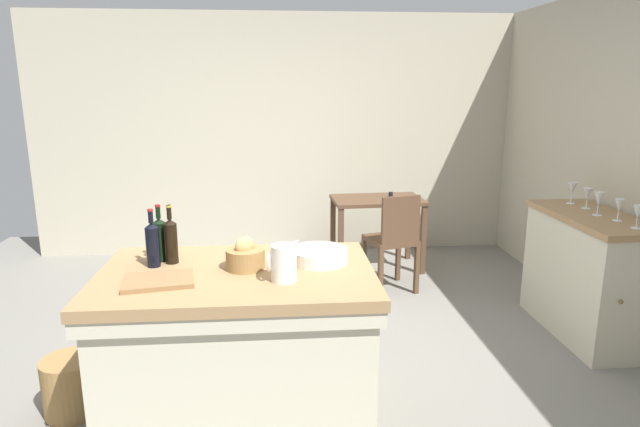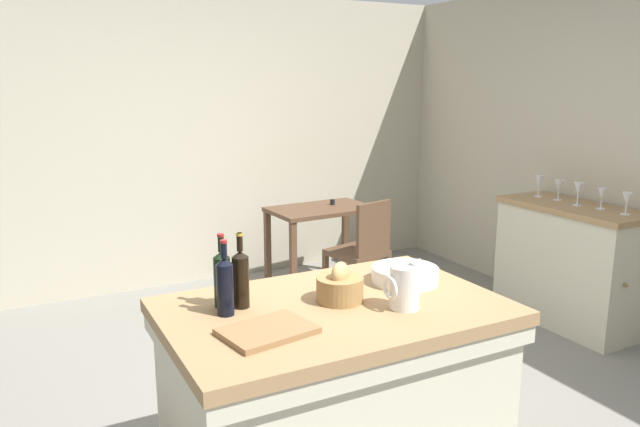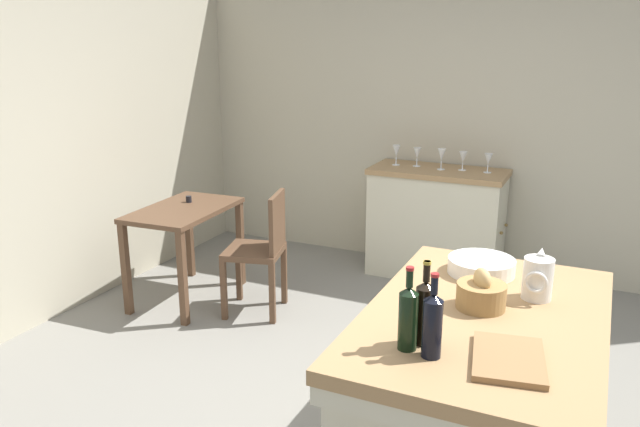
# 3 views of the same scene
# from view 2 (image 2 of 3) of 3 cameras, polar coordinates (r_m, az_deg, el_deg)

# --- Properties ---
(ground_plane) EXTENTS (6.76, 6.76, 0.00)m
(ground_plane) POSITION_cam_2_polar(r_m,az_deg,el_deg) (3.67, 0.31, -17.64)
(ground_plane) COLOR slate
(wall_back) EXTENTS (5.32, 0.12, 2.60)m
(wall_back) POSITION_cam_2_polar(r_m,az_deg,el_deg) (5.64, -12.24, 6.62)
(wall_back) COLOR #B2AA93
(wall_back) RESTS_ON ground
(wall_right) EXTENTS (0.12, 5.20, 2.60)m
(wall_right) POSITION_cam_2_polar(r_m,az_deg,el_deg) (4.99, 27.82, 4.77)
(wall_right) COLOR #B2AA93
(wall_right) RESTS_ON ground
(island_table) EXTENTS (1.47, 0.96, 0.88)m
(island_table) POSITION_cam_2_polar(r_m,az_deg,el_deg) (2.85, 1.28, -16.20)
(island_table) COLOR #99754C
(island_table) RESTS_ON ground
(side_cabinet) EXTENTS (0.52, 1.13, 0.93)m
(side_cabinet) POSITION_cam_2_polar(r_m,az_deg,el_deg) (5.03, 22.40, -4.43)
(side_cabinet) COLOR #99754C
(side_cabinet) RESTS_ON ground
(writing_desk) EXTENTS (0.93, 0.60, 0.79)m
(writing_desk) POSITION_cam_2_polar(r_m,az_deg,el_deg) (5.42, 0.11, -0.66)
(writing_desk) COLOR #513826
(writing_desk) RESTS_ON ground
(wooden_chair) EXTENTS (0.49, 0.49, 0.91)m
(wooden_chair) POSITION_cam_2_polar(r_m,az_deg,el_deg) (4.90, 3.97, -3.49)
(wooden_chair) COLOR #513826
(wooden_chair) RESTS_ON ground
(pitcher) EXTENTS (0.17, 0.13, 0.23)m
(pitcher) POSITION_cam_2_polar(r_m,az_deg,el_deg) (2.63, 7.91, -6.81)
(pitcher) COLOR silver
(pitcher) RESTS_ON island_table
(wash_bowl) EXTENTS (0.32, 0.32, 0.08)m
(wash_bowl) POSITION_cam_2_polar(r_m,az_deg,el_deg) (2.98, 7.97, -5.71)
(wash_bowl) COLOR silver
(wash_bowl) RESTS_ON island_table
(bread_basket) EXTENTS (0.21, 0.21, 0.18)m
(bread_basket) POSITION_cam_2_polar(r_m,az_deg,el_deg) (2.70, 1.87, -6.91)
(bread_basket) COLOR olive
(bread_basket) RESTS_ON island_table
(cutting_board) EXTENTS (0.38, 0.30, 0.02)m
(cutting_board) POSITION_cam_2_polar(r_m,az_deg,el_deg) (2.39, -4.96, -10.91)
(cutting_board) COLOR olive
(cutting_board) RESTS_ON island_table
(wine_bottle_dark) EXTENTS (0.07, 0.07, 0.33)m
(wine_bottle_dark) POSITION_cam_2_polar(r_m,az_deg,el_deg) (2.63, -7.45, -5.97)
(wine_bottle_dark) COLOR black
(wine_bottle_dark) RESTS_ON island_table
(wine_bottle_amber) EXTENTS (0.07, 0.07, 0.32)m
(wine_bottle_amber) POSITION_cam_2_polar(r_m,az_deg,el_deg) (2.65, -9.18, -5.95)
(wine_bottle_amber) COLOR black
(wine_bottle_amber) RESTS_ON island_table
(wine_bottle_green) EXTENTS (0.07, 0.07, 0.32)m
(wine_bottle_green) POSITION_cam_2_polar(r_m,az_deg,el_deg) (2.56, -8.90, -6.64)
(wine_bottle_green) COLOR black
(wine_bottle_green) RESTS_ON island_table
(wine_glass_far_left) EXTENTS (0.07, 0.07, 0.16)m
(wine_glass_far_left) POSITION_cam_2_polar(r_m,az_deg,el_deg) (4.70, 26.85, 1.20)
(wine_glass_far_left) COLOR white
(wine_glass_far_left) RESTS_ON side_cabinet
(wine_glass_left) EXTENTS (0.07, 0.07, 0.15)m
(wine_glass_left) POSITION_cam_2_polar(r_m,az_deg,el_deg) (4.82, 24.93, 1.62)
(wine_glass_left) COLOR white
(wine_glass_left) RESTS_ON side_cabinet
(wine_glass_middle) EXTENTS (0.07, 0.07, 0.17)m
(wine_glass_middle) POSITION_cam_2_polar(r_m,az_deg,el_deg) (4.88, 23.08, 2.06)
(wine_glass_middle) COLOR white
(wine_glass_middle) RESTS_ON side_cabinet
(wine_glass_right) EXTENTS (0.07, 0.07, 0.16)m
(wine_glass_right) POSITION_cam_2_polar(r_m,az_deg,el_deg) (5.06, 21.50, 2.39)
(wine_glass_right) COLOR white
(wine_glass_right) RESTS_ON side_cabinet
(wine_glass_far_right) EXTENTS (0.07, 0.07, 0.17)m
(wine_glass_far_right) POSITION_cam_2_polar(r_m,az_deg,el_deg) (5.15, 19.87, 2.79)
(wine_glass_far_right) COLOR white
(wine_glass_far_right) RESTS_ON side_cabinet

